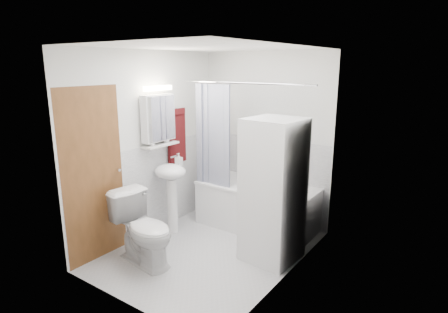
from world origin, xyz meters
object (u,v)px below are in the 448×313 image
Objects in this scene: washer_dryer at (273,191)px; toilet at (144,230)px; sink at (171,182)px; bathtub at (257,204)px.

washer_dryer is 2.02× the size of toilet.
sink is 0.63× the size of washer_dryer.
toilet is at bearing -136.03° from washer_dryer.
sink is 1.27× the size of toilet.
toilet is at bearing -68.71° from sink.
toilet reaches higher than bathtub.
washer_dryer is at bearing -42.17° from toilet.
sink is at bearing 29.53° from toilet.
washer_dryer is 1.52m from toilet.
washer_dryer reaches higher than bathtub.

